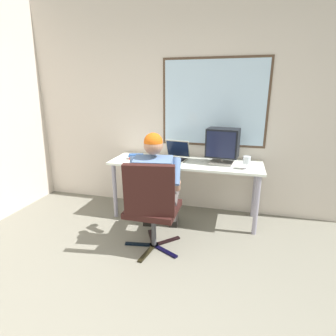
{
  "coord_description": "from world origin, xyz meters",
  "views": [
    {
      "loc": [
        0.66,
        -0.92,
        1.64
      ],
      "look_at": [
        -0.08,
        1.88,
        0.77
      ],
      "focal_mm": 28.56,
      "sensor_mm": 36.0,
      "label": 1
    }
  ],
  "objects": [
    {
      "name": "wall_rear",
      "position": [
        0.02,
        2.64,
        1.43
      ],
      "size": [
        4.6,
        0.08,
        2.85
      ],
      "color": "beige",
      "rests_on": "ground"
    },
    {
      "name": "desk",
      "position": [
        0.04,
        2.27,
        0.66
      ],
      "size": [
        1.89,
        0.61,
        0.75
      ],
      "color": "#918C9E",
      "rests_on": "ground"
    },
    {
      "name": "office_chair",
      "position": [
        -0.12,
        1.38,
        0.56
      ],
      "size": [
        0.61,
        0.61,
        0.99
      ],
      "color": "black",
      "rests_on": "ground"
    },
    {
      "name": "person_seated",
      "position": [
        -0.16,
        1.65,
        0.64
      ],
      "size": [
        0.58,
        0.82,
        1.23
      ],
      "color": "#4F4846",
      "rests_on": "ground"
    },
    {
      "name": "crt_monitor",
      "position": [
        0.48,
        2.33,
        1.0
      ],
      "size": [
        0.4,
        0.3,
        0.43
      ],
      "color": "beige",
      "rests_on": "desk"
    },
    {
      "name": "laptop",
      "position": [
        -0.11,
        2.36,
        0.82
      ],
      "size": [
        0.37,
        0.38,
        0.24
      ],
      "color": "gray",
      "rests_on": "desk"
    },
    {
      "name": "wine_glass",
      "position": [
        0.77,
        2.14,
        0.85
      ],
      "size": [
        0.08,
        0.08,
        0.15
      ],
      "color": "silver",
      "rests_on": "desk"
    },
    {
      "name": "book_stack",
      "position": [
        -0.61,
        2.24,
        0.78
      ],
      "size": [
        0.2,
        0.14,
        0.06
      ],
      "color": "#B9352E",
      "rests_on": "desk"
    }
  ]
}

